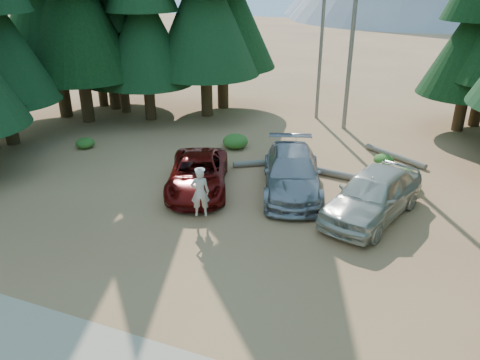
{
  "coord_description": "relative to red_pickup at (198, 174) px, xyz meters",
  "views": [
    {
      "loc": [
        4.81,
        -12.43,
        8.62
      ],
      "look_at": [
        -1.16,
        2.71,
        1.25
      ],
      "focal_mm": 35.0,
      "sensor_mm": 36.0,
      "label": 1
    }
  ],
  "objects": [
    {
      "name": "ground",
      "position": [
        3.47,
        -3.73,
        -0.72
      ],
      "size": [
        160.0,
        160.0,
        0.0
      ],
      "primitive_type": "plane",
      "color": "#996540",
      "rests_on": "ground"
    },
    {
      "name": "forest_belt_north",
      "position": [
        3.47,
        11.27,
        -0.72
      ],
      "size": [
        36.0,
        7.0,
        22.0
      ],
      "primitive_type": null,
      "color": "black",
      "rests_on": "ground"
    },
    {
      "name": "snag_front",
      "position": [
        4.27,
        10.77,
        5.28
      ],
      "size": [
        0.24,
        0.24,
        12.0
      ],
      "primitive_type": "cylinder",
      "color": "#6C6356",
      "rests_on": "ground"
    },
    {
      "name": "snag_back",
      "position": [
        2.27,
        12.27,
        4.28
      ],
      "size": [
        0.2,
        0.2,
        10.0
      ],
      "primitive_type": "cylinder",
      "color": "#6C6356",
      "rests_on": "ground"
    },
    {
      "name": "red_pickup",
      "position": [
        0.0,
        0.0,
        0.0
      ],
      "size": [
        4.14,
        5.71,
        1.44
      ],
      "primitive_type": "imported",
      "rotation": [
        0.0,
        0.0,
        0.38
      ],
      "color": "#5F0A08",
      "rests_on": "ground"
    },
    {
      "name": "silver_minivan_center",
      "position": [
        3.73,
        1.33,
        0.12
      ],
      "size": [
        4.0,
        6.21,
        1.67
      ],
      "primitive_type": "imported",
      "rotation": [
        0.0,
        0.0,
        0.31
      ],
      "color": "#929499",
      "rests_on": "ground"
    },
    {
      "name": "silver_minivan_right",
      "position": [
        7.16,
        0.28,
        0.2
      ],
      "size": [
        3.73,
        5.84,
        1.85
      ],
      "primitive_type": "imported",
      "rotation": [
        0.0,
        0.0,
        -0.31
      ],
      "color": "beige",
      "rests_on": "ground"
    },
    {
      "name": "frisbee_player",
      "position": [
        1.41,
        -2.65,
        0.59
      ],
      "size": [
        0.8,
        0.68,
        1.86
      ],
      "rotation": [
        0.0,
        0.0,
        3.57
      ],
      "color": "beige",
      "rests_on": "ground"
    },
    {
      "name": "log_left",
      "position": [
        2.17,
        3.85,
        -0.58
      ],
      "size": [
        3.54,
        2.43,
        0.29
      ],
      "primitive_type": "cylinder",
      "rotation": [
        0.0,
        1.57,
        0.57
      ],
      "color": "#6C6356",
      "rests_on": "ground"
    },
    {
      "name": "log_mid",
      "position": [
        7.51,
        6.77,
        -0.58
      ],
      "size": [
        3.1,
        2.12,
        0.29
      ],
      "primitive_type": "cylinder",
      "rotation": [
        0.0,
        1.57,
        -0.57
      ],
      "color": "#6C6356",
      "rests_on": "ground"
    },
    {
      "name": "log_right",
      "position": [
        5.18,
        3.41,
        -0.55
      ],
      "size": [
        5.25,
        1.13,
        0.34
      ],
      "primitive_type": "cylinder",
      "rotation": [
        0.0,
        1.57,
        -0.15
      ],
      "color": "#6C6356",
      "rests_on": "ground"
    },
    {
      "name": "shrub_far_left",
      "position": [
        -0.77,
        5.75,
        -0.5
      ],
      "size": [
        0.82,
        0.82,
        0.45
      ],
      "primitive_type": "ellipsoid",
      "color": "#31641E",
      "rests_on": "ground"
    },
    {
      "name": "shrub_left",
      "position": [
        2.4,
        5.64,
        -0.46
      ],
      "size": [
        0.94,
        0.94,
        0.52
      ],
      "primitive_type": "ellipsoid",
      "color": "#31641E",
      "rests_on": "ground"
    },
    {
      "name": "shrub_center_left",
      "position": [
        -0.44,
        5.31,
        -0.35
      ],
      "size": [
        1.33,
        1.33,
        0.73
      ],
      "primitive_type": "ellipsoid",
      "color": "#31641E",
      "rests_on": "ground"
    },
    {
      "name": "shrub_center_right",
      "position": [
        3.51,
        4.19,
        -0.4
      ],
      "size": [
        1.17,
        1.17,
        0.64
      ],
      "primitive_type": "ellipsoid",
      "color": "#31641E",
      "rests_on": "ground"
    },
    {
      "name": "shrub_right",
      "position": [
        7.07,
        5.73,
        -0.46
      ],
      "size": [
        0.96,
        0.96,
        0.53
      ],
      "primitive_type": "ellipsoid",
      "color": "#31641E",
      "rests_on": "ground"
    },
    {
      "name": "shrub_far_right",
      "position": [
        8.06,
        3.59,
        -0.34
      ],
      "size": [
        1.37,
        1.37,
        0.75
      ],
      "primitive_type": "ellipsoid",
      "color": "#31641E",
      "rests_on": "ground"
    },
    {
      "name": "shrub_edge_west",
      "position": [
        -7.8,
        2.41,
        -0.45
      ],
      "size": [
        0.98,
        0.98,
        0.54
      ],
      "primitive_type": "ellipsoid",
      "color": "#31641E",
      "rests_on": "ground"
    }
  ]
}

